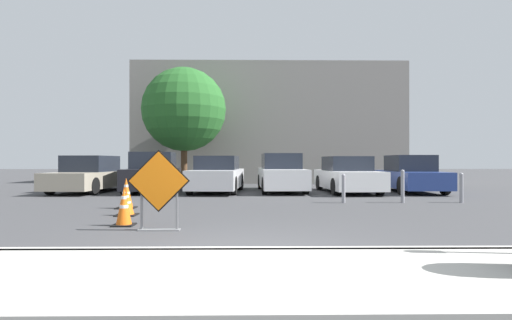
# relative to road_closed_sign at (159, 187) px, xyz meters

# --- Properties ---
(ground_plane) EXTENTS (96.00, 96.00, 0.00)m
(ground_plane) POSITION_rel_road_closed_sign_xyz_m (1.66, 7.89, -0.80)
(ground_plane) COLOR #3D3D3F
(sidewalk_strip) EXTENTS (28.57, 2.28, 0.14)m
(sidewalk_strip) POSITION_rel_road_closed_sign_xyz_m (1.66, -3.25, -0.73)
(sidewalk_strip) COLOR #ADAAA3
(sidewalk_strip) RESTS_ON ground_plane
(curb_lip) EXTENTS (28.57, 0.20, 0.14)m
(curb_lip) POSITION_rel_road_closed_sign_xyz_m (1.66, -2.11, -0.73)
(curb_lip) COLOR #ADAAA3
(curb_lip) RESTS_ON ground_plane
(road_closed_sign) EXTENTS (1.14, 0.20, 1.49)m
(road_closed_sign) POSITION_rel_road_closed_sign_xyz_m (0.00, 0.00, 0.00)
(road_closed_sign) COLOR black
(road_closed_sign) RESTS_ON ground_plane
(traffic_cone_nearest) EXTENTS (0.41, 0.41, 0.76)m
(traffic_cone_nearest) POSITION_rel_road_closed_sign_xyz_m (-0.82, 0.58, -0.43)
(traffic_cone_nearest) COLOR black
(traffic_cone_nearest) RESTS_ON ground_plane
(traffic_cone_second) EXTENTS (0.47, 0.47, 0.61)m
(traffic_cone_second) POSITION_rel_road_closed_sign_xyz_m (-1.22, 2.06, -0.50)
(traffic_cone_second) COLOR black
(traffic_cone_second) RESTS_ON ground_plane
(traffic_cone_third) EXTENTS (0.49, 0.49, 0.83)m
(traffic_cone_third) POSITION_rel_road_closed_sign_xyz_m (-1.67, 3.47, -0.39)
(traffic_cone_third) COLOR black
(traffic_cone_third) RESTS_ON ground_plane
(parked_car_nearest) EXTENTS (2.15, 4.78, 1.50)m
(parked_car_nearest) POSITION_rel_road_closed_sign_xyz_m (-4.98, 9.30, -0.11)
(parked_car_nearest) COLOR #A39984
(parked_car_nearest) RESTS_ON ground_plane
(parked_car_second) EXTENTS (2.15, 4.16, 1.64)m
(parked_car_second) POSITION_rel_road_closed_sign_xyz_m (-2.33, 9.18, -0.06)
(parked_car_second) COLOR black
(parked_car_second) RESTS_ON ground_plane
(parked_car_third) EXTENTS (2.11, 4.48, 1.49)m
(parked_car_third) POSITION_rel_road_closed_sign_xyz_m (0.33, 9.02, -0.10)
(parked_car_third) COLOR silver
(parked_car_third) RESTS_ON ground_plane
(parked_car_fourth) EXTENTS (1.89, 4.68, 1.59)m
(parked_car_fourth) POSITION_rel_road_closed_sign_xyz_m (2.98, 9.38, -0.07)
(parked_car_fourth) COLOR silver
(parked_car_fourth) RESTS_ON ground_plane
(parked_car_fifth) EXTENTS (2.03, 4.47, 1.47)m
(parked_car_fifth) POSITION_rel_road_closed_sign_xyz_m (5.63, 8.84, -0.12)
(parked_car_fifth) COLOR white
(parked_car_fifth) RESTS_ON ground_plane
(parked_car_sixth) EXTENTS (1.91, 4.29, 1.52)m
(parked_car_sixth) POSITION_rel_road_closed_sign_xyz_m (8.28, 8.98, -0.10)
(parked_car_sixth) COLOR navy
(parked_car_sixth) RESTS_ON ground_plane
(bollard_nearest) EXTENTS (0.12, 0.12, 0.88)m
(bollard_nearest) POSITION_rel_road_closed_sign_xyz_m (4.53, 4.79, -0.33)
(bollard_nearest) COLOR gray
(bollard_nearest) RESTS_ON ground_plane
(bollard_second) EXTENTS (0.12, 0.12, 1.02)m
(bollard_second) POSITION_rel_road_closed_sign_xyz_m (6.35, 4.79, -0.26)
(bollard_second) COLOR gray
(bollard_second) RESTS_ON ground_plane
(bollard_third) EXTENTS (0.12, 0.12, 0.92)m
(bollard_third) POSITION_rel_road_closed_sign_xyz_m (8.16, 4.79, -0.31)
(bollard_third) COLOR gray
(bollard_third) RESTS_ON ground_plane
(building_facade_backdrop) EXTENTS (15.74, 5.00, 6.95)m
(building_facade_backdrop) POSITION_rel_road_closed_sign_xyz_m (2.79, 17.51, 2.68)
(building_facade_backdrop) COLOR gray
(building_facade_backdrop) RESTS_ON ground_plane
(street_tree_behind_lot) EXTENTS (4.21, 4.21, 5.98)m
(street_tree_behind_lot) POSITION_rel_road_closed_sign_xyz_m (-1.66, 12.79, 3.07)
(street_tree_behind_lot) COLOR #513823
(street_tree_behind_lot) RESTS_ON ground_plane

